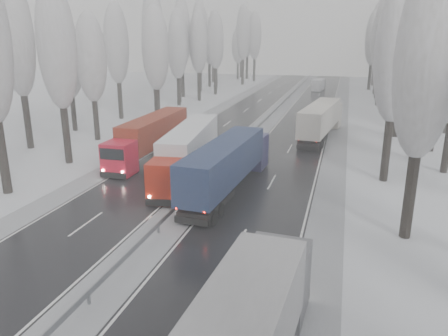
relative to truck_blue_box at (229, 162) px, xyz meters
The scene contains 53 objects.
carriageway_right 10.01m from the truck_blue_box, 72.25° to the left, with size 7.50×200.00×0.03m, color black.
carriageway_left 12.18m from the truck_blue_box, 129.24° to the left, with size 7.50×200.00×0.03m, color black.
median_slush 9.83m from the truck_blue_box, 103.94° to the left, with size 3.00×200.00×0.04m, color #A0A3A8.
shoulder_right 12.40m from the truck_blue_box, 49.44° to the left, with size 2.40×200.00×0.04m, color #A0A3A8.
shoulder_left 15.73m from the truck_blue_box, 143.52° to the left, with size 2.40×200.00×0.04m, color #A0A3A8.
median_guardrail 9.69m from the truck_blue_box, 103.96° to the left, with size 0.12×200.00×0.76m.
tree_16 15.99m from the truck_blue_box, 21.79° to the right, with size 3.60×3.60×16.53m.
tree_18 16.01m from the truck_blue_box, 27.18° to the left, with size 3.60×3.60×16.58m.
tree_20 22.58m from the truck_blue_box, 42.71° to the left, with size 3.60×3.60×15.71m.
tree_21 27.34m from the truck_blue_box, 45.91° to the left, with size 3.60×3.60×18.62m.
tree_22 29.90m from the truck_blue_box, 59.33° to the left, with size 3.60×3.60×15.86m.
tree_24 35.69m from the truck_blue_box, 62.72° to the left, with size 3.60×3.60×20.49m.
tree_26 44.35m from the truck_blue_box, 69.35° to the left, with size 3.60×3.60×18.78m.
tree_27 50.62m from the truck_blue_box, 63.26° to the left, with size 3.60×3.60×17.62m.
tree_28 54.05m from the truck_blue_box, 74.66° to the left, with size 3.60×3.60×19.62m.
tree_29 59.91m from the truck_blue_box, 68.79° to the left, with size 3.60×3.60×18.11m.
tree_30 63.24m from the truck_blue_box, 76.82° to the left, with size 3.60×3.60×17.86m.
tree_31 68.67m from the truck_blue_box, 72.73° to the left, with size 3.60×3.60×18.58m.
tree_32 70.48m from the truck_blue_box, 78.17° to the left, with size 3.60×3.60×17.33m.
tree_33 74.84m from the truck_blue_box, 76.44° to the left, with size 3.60×3.60×14.33m.
tree_34 77.25m from the truck_blue_box, 79.91° to the left, with size 3.60×3.60×17.63m.
tree_35 83.24m from the truck_blue_box, 74.11° to the left, with size 3.60×3.60×18.25m.
tree_36 87.30m from the truck_blue_box, 80.21° to the left, with size 3.60×3.60×20.23m.
tree_37 92.36m from the truck_blue_box, 76.34° to the left, with size 3.60×3.60×16.37m.
tree_38 97.79m from the truck_blue_box, 80.28° to the left, with size 3.60×3.60×17.97m.
tree_39 102.11m from the truck_blue_box, 79.10° to the left, with size 3.60×3.60×16.19m.
tree_58 19.81m from the truck_blue_box, 167.68° to the left, with size 3.60×3.60×17.21m.
tree_59 27.91m from the truck_blue_box, 162.73° to the left, with size 3.60×3.60×18.41m.
tree_60 25.16m from the truck_blue_box, 146.16° to the left, with size 3.60×3.60×14.84m.
tree_61 31.83m from the truck_blue_box, 145.96° to the left, with size 3.60×3.60×13.95m.
tree_62 29.21m from the truck_blue_box, 125.26° to the left, with size 3.60×3.60×16.04m.
tree_63 37.16m from the truck_blue_box, 131.84° to the left, with size 3.60×3.60×16.88m.
tree_64 38.72m from the truck_blue_box, 122.75° to the left, with size 3.60×3.60×15.42m.
tree_65 43.51m from the truck_blue_box, 121.86° to the left, with size 3.60×3.60×19.48m.
tree_66 46.92m from the truck_blue_box, 116.19° to the left, with size 3.60×3.60×15.23m.
tree_67 51.27m from the truck_blue_box, 115.60° to the left, with size 3.60×3.60×17.09m.
tree_68 52.56m from the truck_blue_box, 111.32° to the left, with size 3.60×3.60×16.65m.
tree_69 58.33m from the truck_blue_box, 114.37° to the left, with size 3.60×3.60×19.35m.
tree_70 61.92m from the truck_blue_box, 107.68° to the left, with size 3.60×3.60×17.09m.
tree_71 67.43m from the truck_blue_box, 110.53° to the left, with size 3.60×3.60×19.61m.
tree_72 71.39m from the truck_blue_box, 107.39° to the left, with size 3.60×3.60×15.11m.
tree_73 76.21m from the truck_blue_box, 108.57° to the left, with size 3.60×3.60×17.22m.
tree_74 81.11m from the truck_blue_box, 102.46° to the left, with size 3.60×3.60×19.68m.
tree_75 87.23m from the truck_blue_box, 107.79° to the left, with size 3.60×3.60×18.60m.
tree_76 89.96m from the truck_blue_box, 100.53° to the left, with size 3.60×3.60×18.55m.
tree_77 94.79m from the truck_blue_box, 103.43° to the left, with size 3.60×3.60×14.32m.
tree_78 97.14m from the truck_blue_box, 101.86° to the left, with size 3.60×3.60×19.55m.
tree_79 101.47m from the truck_blue_box, 102.93° to the left, with size 3.60×3.60×17.07m.
truck_blue_box is the anchor object (origin of this frame).
truck_cream_box 22.36m from the truck_blue_box, 74.72° to the left, with size 4.59×16.69×4.24m.
box_truck_distant 70.74m from the truck_blue_box, 88.14° to the left, with size 2.73×7.21×2.64m.
truck_red_white 5.56m from the truck_blue_box, 145.93° to the left, with size 4.46×16.62×4.23m.
truck_red_red 13.22m from the truck_blue_box, 142.53° to the left, with size 2.62×15.84×4.05m.
Camera 1 is at (10.83, -11.34, 12.07)m, focal length 35.00 mm.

